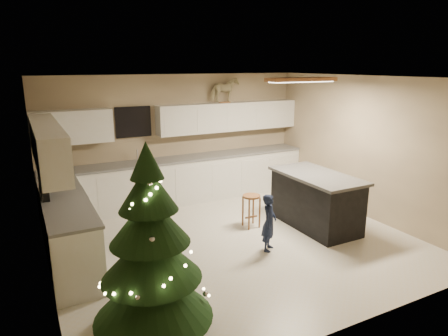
# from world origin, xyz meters

# --- Properties ---
(ground_plane) EXTENTS (5.50, 5.50, 0.00)m
(ground_plane) POSITION_xyz_m (0.00, 0.00, 0.00)
(ground_plane) COLOR beige
(room_shell) EXTENTS (5.52, 5.02, 2.61)m
(room_shell) POSITION_xyz_m (0.02, 0.00, 1.75)
(room_shell) COLOR tan
(room_shell) RESTS_ON ground_plane
(cabinetry) EXTENTS (5.50, 3.20, 2.00)m
(cabinetry) POSITION_xyz_m (-0.91, 1.65, 0.76)
(cabinetry) COLOR silver
(cabinetry) RESTS_ON ground_plane
(island) EXTENTS (0.90, 1.70, 0.95)m
(island) POSITION_xyz_m (1.58, -0.09, 0.48)
(island) COLOR black
(island) RESTS_ON ground_plane
(bar_stool) EXTENTS (0.31, 0.31, 0.58)m
(bar_stool) POSITION_xyz_m (0.56, 0.39, 0.44)
(bar_stool) COLOR brown
(bar_stool) RESTS_ON ground_plane
(christmas_tree) EXTENTS (1.31, 1.26, 2.09)m
(christmas_tree) POSITION_xyz_m (-1.85, -1.60, 0.86)
(christmas_tree) COLOR #3F2816
(christmas_tree) RESTS_ON ground_plane
(toddler) EXTENTS (0.38, 0.38, 0.90)m
(toddler) POSITION_xyz_m (0.33, -0.51, 0.45)
(toddler) COLOR #172240
(toddler) RESTS_ON ground_plane
(rocking_horse) EXTENTS (0.63, 0.35, 0.52)m
(rocking_horse) POSITION_xyz_m (1.04, 2.33, 2.27)
(rocking_horse) COLOR brown
(rocking_horse) RESTS_ON cabinetry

